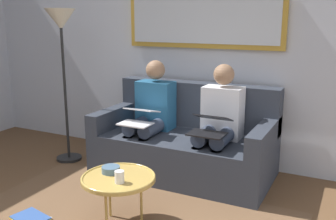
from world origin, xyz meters
The scene contains 12 objects.
wall_rear centered at (0.00, -2.60, 1.30)m, with size 6.00×0.12×2.60m, color #B7BCC6.
couch centered at (0.00, -2.12, 0.31)m, with size 1.76×0.90×0.90m.
framed_mirror centered at (0.00, -2.51, 1.55)m, with size 1.73×0.05×0.60m.
coffee_table centered at (0.02, -0.90, 0.39)m, with size 0.56×0.56×0.41m.
cup centered at (-0.05, -0.82, 0.45)m, with size 0.07×0.07×0.09m, color silver.
bowl centered at (0.12, -0.95, 0.43)m, with size 0.14×0.14×0.05m, color slate.
person_left centered at (-0.37, -2.05, 0.61)m, with size 0.38×0.58×1.14m.
laptop_black centered at (-0.37, -1.81, 0.63)m, with size 0.32×0.38×0.16m.
person_right centered at (0.37, -2.05, 0.61)m, with size 0.38×0.58×1.14m.
laptop_white centered at (0.37, -1.80, 0.63)m, with size 0.31×0.34×0.15m.
magazine_stack centered at (0.67, -0.62, 0.03)m, with size 0.32×0.29×0.04m.
standing_lamp centered at (1.33, -1.85, 1.37)m, with size 0.32×0.32×1.66m.
Camera 1 is at (-1.52, 1.35, 1.57)m, focal length 41.32 mm.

